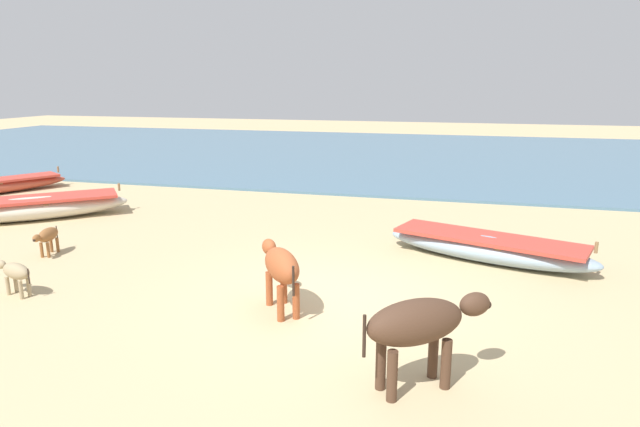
% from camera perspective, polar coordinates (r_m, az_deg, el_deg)
% --- Properties ---
extents(ground, '(80.00, 80.00, 0.00)m').
position_cam_1_polar(ground, '(8.78, 0.95, -8.98)').
color(ground, tan).
extents(sea_water, '(60.00, 20.00, 0.08)m').
position_cam_1_polar(sea_water, '(26.05, 10.48, 6.07)').
color(sea_water, slate).
rests_on(sea_water, ground).
extents(fishing_boat_1, '(4.16, 2.25, 0.68)m').
position_cam_1_polar(fishing_boat_1, '(11.00, 17.19, -3.42)').
color(fishing_boat_1, '#8CA5B7').
rests_on(fishing_boat_1, ground).
extents(fishing_boat_3, '(4.24, 3.80, 0.76)m').
position_cam_1_polar(fishing_boat_3, '(15.44, -27.99, 0.55)').
color(fishing_boat_3, beige).
rests_on(fishing_boat_3, ground).
extents(cow_adult_dark, '(1.47, 1.22, 1.07)m').
position_cam_1_polar(cow_adult_dark, '(6.22, 10.43, -11.40)').
color(cow_adult_dark, '#4C3323').
rests_on(cow_adult_dark, ground).
extents(calf_near_dun, '(0.84, 0.39, 0.55)m').
position_cam_1_polar(calf_near_dun, '(10.08, -29.34, -5.38)').
color(calf_near_dun, tan).
rests_on(calf_near_dun, ground).
extents(calf_far_brown, '(0.36, 0.84, 0.55)m').
position_cam_1_polar(calf_far_brown, '(12.08, -26.69, -2.13)').
color(calf_far_brown, brown).
rests_on(calf_far_brown, ground).
extents(cow_second_adult_rust, '(1.08, 1.35, 0.97)m').
position_cam_1_polar(cow_second_adult_rust, '(8.16, -4.14, -5.57)').
color(cow_second_adult_rust, '#9E4C28').
rests_on(cow_second_adult_rust, ground).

